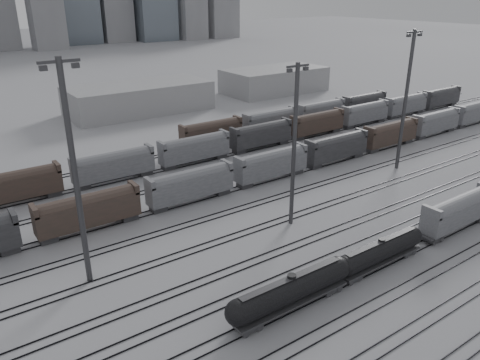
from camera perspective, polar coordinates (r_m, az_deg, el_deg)
ground at (r=62.26m, az=16.78°, el=-10.64°), size 900.00×900.00×0.00m
tracks at (r=72.45m, az=6.02°, el=-4.78°), size 220.00×71.50×0.16m
tank_car_a at (r=52.60m, az=6.25°, el=-13.20°), size 16.94×2.82×4.19m
tank_car_b at (r=62.20m, az=16.75°, el=-8.31°), size 15.33×2.55×3.79m
hopper_car_a at (r=74.93m, az=25.13°, el=-3.28°), size 14.65×2.91×5.24m
light_mast_b at (r=54.66m, az=-19.51°, el=0.91°), size 4.26×0.68×26.61m
light_mast_c at (r=66.69m, az=6.64°, el=4.49°), size 3.82×0.61×23.89m
light_mast_d at (r=94.10m, az=19.56°, el=9.39°), size 4.22×0.67×26.37m
bg_string_near at (r=86.25m, az=3.82°, el=1.78°), size 151.00×3.00×5.60m
bg_string_mid at (r=104.03m, az=2.59°, el=5.39°), size 151.00×3.00×5.60m
bg_string_far at (r=120.81m, az=6.89°, el=7.63°), size 66.00×3.00×5.60m
warehouse_mid at (r=139.41m, az=-12.17°, el=9.75°), size 40.00×18.00×8.00m
warehouse_right at (r=165.10m, az=4.22°, el=12.05°), size 35.00×18.00×8.00m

